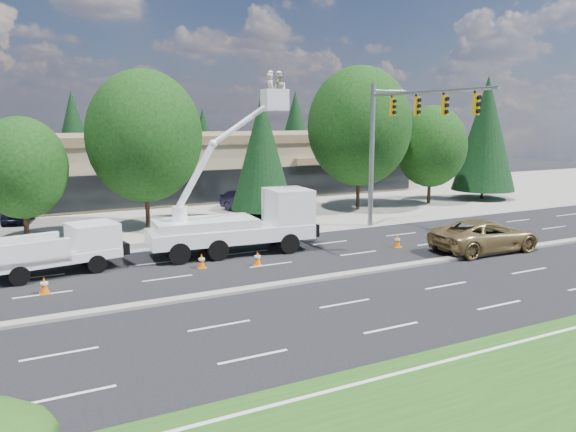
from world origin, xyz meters
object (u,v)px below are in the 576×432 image
minivan (485,235)px  bucket_truck (245,215)px  signal_mast (394,132)px  utility_pickup (64,254)px

minivan → bucket_truck: bearing=66.0°
signal_mast → minivan: (1.15, -6.44, -5.23)m
bucket_truck → minivan: bucket_truck is taller
signal_mast → utility_pickup: 19.60m
utility_pickup → signal_mast: bearing=-7.3°
utility_pickup → minivan: (20.04, -5.67, -0.04)m
minivan → signal_mast: bearing=12.3°
utility_pickup → bucket_truck: size_ratio=0.63×
signal_mast → bucket_truck: size_ratio=1.10×
signal_mast → bucket_truck: bucket_truck is taller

